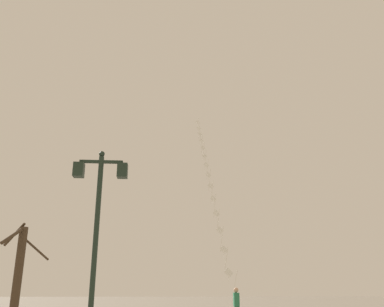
{
  "coord_description": "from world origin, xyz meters",
  "views": [
    {
      "loc": [
        -0.44,
        -1.27,
        1.63
      ],
      "look_at": [
        1.58,
        26.92,
        10.98
      ],
      "focal_mm": 38.46,
      "sensor_mm": 36.0,
      "label": 1
    }
  ],
  "objects_px": {
    "twin_lantern_lamp_post": "(98,210)",
    "kite_train": "(208,174)",
    "bare_tree": "(17,277)",
    "kite_flyer": "(237,306)"
  },
  "relations": [
    {
      "from": "kite_train",
      "to": "kite_flyer",
      "type": "height_order",
      "value": "kite_train"
    },
    {
      "from": "twin_lantern_lamp_post",
      "to": "kite_flyer",
      "type": "distance_m",
      "value": 10.32
    },
    {
      "from": "kite_train",
      "to": "bare_tree",
      "type": "distance_m",
      "value": 22.17
    },
    {
      "from": "twin_lantern_lamp_post",
      "to": "kite_train",
      "type": "height_order",
      "value": "kite_train"
    },
    {
      "from": "kite_train",
      "to": "bare_tree",
      "type": "xyz_separation_m",
      "value": [
        -8.77,
        -18.31,
        -8.92
      ]
    },
    {
      "from": "twin_lantern_lamp_post",
      "to": "kite_train",
      "type": "distance_m",
      "value": 24.22
    },
    {
      "from": "twin_lantern_lamp_post",
      "to": "kite_train",
      "type": "xyz_separation_m",
      "value": [
        5.54,
        22.43,
        7.28
      ]
    },
    {
      "from": "kite_train",
      "to": "bare_tree",
      "type": "bearing_deg",
      "value": -115.59
    },
    {
      "from": "bare_tree",
      "to": "kite_flyer",
      "type": "bearing_deg",
      "value": 27.51
    },
    {
      "from": "twin_lantern_lamp_post",
      "to": "kite_train",
      "type": "bearing_deg",
      "value": 76.13
    }
  ]
}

